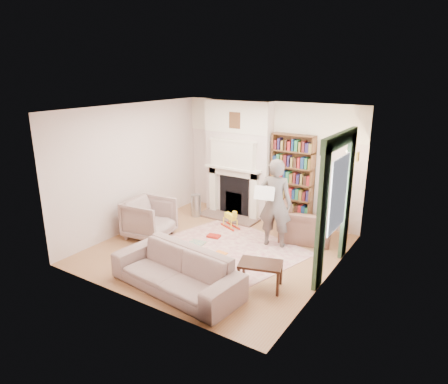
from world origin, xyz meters
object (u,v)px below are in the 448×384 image
Objects in this scene: man_reading at (275,203)px; armchair_left at (149,218)px; coffee_table at (260,275)px; rocking_horse at (230,218)px; armchair_reading at (306,224)px; bookcase at (292,175)px; sofa at (176,271)px; paraffin_heater at (196,205)px.

armchair_left is at bearing 9.62° from man_reading.
coffee_table is 1.36× the size of rocking_horse.
bookcase is at bearing -62.03° from armchair_reading.
man_reading reaches higher than sofa.
bookcase is 2.01× the size of armchair_left.
armchair_reading is at bearing 32.67° from rocking_horse.
armchair_left is 1.32× the size of coffee_table.
sofa is at bearing -58.78° from paraffin_heater.
coffee_table is 2.66m from rocking_horse.
bookcase is at bearing 87.09° from coffee_table.
bookcase is 2.47m from paraffin_heater.
sofa is (1.87, -1.38, -0.08)m from armchair_left.
rocking_horse is at bearing -10.02° from paraffin_heater.
paraffin_heater is at bearing -13.21° from armchair_reading.
armchair_reading is at bearing 75.03° from coffee_table.
armchair_reading is 3.20m from sofa.
sofa is at bearing 62.83° from man_reading.
armchair_left is (-2.91, -1.65, 0.06)m from armchair_reading.
armchair_reading is 1.73m from rocking_horse.
bookcase is 3.36× the size of paraffin_heater.
rocking_horse is (-1.71, -0.28, -0.14)m from armchair_reading.
armchair_reading is 2.83m from paraffin_heater.
rocking_horse is at bearing -27.72° from man_reading.
sofa is 3.28× the size of coffee_table.
coffee_table is 3.63m from paraffin_heater.
bookcase is 1.28m from armchair_reading.
bookcase reaches higher than rocking_horse.
armchair_reading is 2.03× the size of paraffin_heater.
paraffin_heater is 1.14m from rocking_horse.
paraffin_heater reaches higher than coffee_table.
rocking_horse is at bearing -47.92° from armchair_left.
armchair_reading is at bearing -67.07° from armchair_left.
sofa is 2.83m from rocking_horse.
armchair_left is at bearing 151.51° from coffee_table.
paraffin_heater is (-2.92, 2.15, 0.05)m from coffee_table.
rocking_horse is (-1.04, -1.00, -0.95)m from bookcase.
paraffin_heater is at bearing -159.56° from bookcase.
man_reading is at bearing 38.25° from armchair_reading.
bookcase is 3.61× the size of rocking_horse.
paraffin_heater is at bearing 126.21° from coffee_table.
armchair_reading is at bearing 1.67° from paraffin_heater.
bookcase is 2.64× the size of coffee_table.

